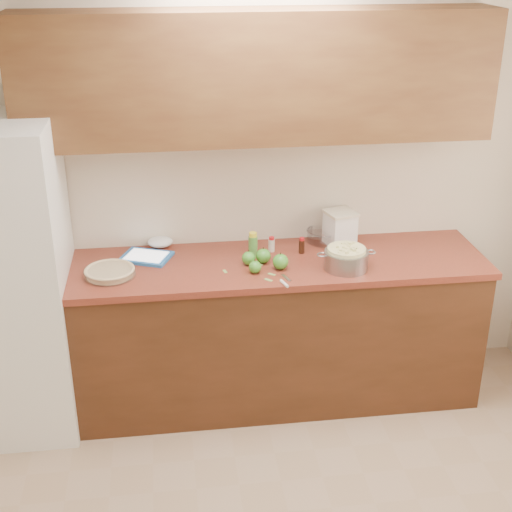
{
  "coord_description": "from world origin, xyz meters",
  "views": [
    {
      "loc": [
        -0.52,
        -2.24,
        2.65
      ],
      "look_at": [
        -0.03,
        1.43,
        0.98
      ],
      "focal_mm": 50.0,
      "sensor_mm": 36.0,
      "label": 1
    }
  ],
  "objects": [
    {
      "name": "peel_a",
      "position": [
        0.04,
        1.3,
        0.92
      ],
      "size": [
        0.05,
        0.04,
        0.0
      ],
      "primitive_type": "cube",
      "rotation": [
        0.0,
        0.0,
        -0.7
      ],
      "color": "#8DB457",
      "rests_on": "counter_run"
    },
    {
      "name": "fridge",
      "position": [
        -1.44,
        1.44,
        0.9
      ],
      "size": [
        0.7,
        0.7,
        1.8
      ],
      "primitive_type": "cube",
      "color": "white",
      "rests_on": "ground"
    },
    {
      "name": "cinnamon_shaker",
      "position": [
        0.08,
        1.61,
        0.96
      ],
      "size": [
        0.04,
        0.04,
        0.09
      ],
      "rotation": [
        0.0,
        0.0,
        0.28
      ],
      "color": "beige",
      "rests_on": "counter_run"
    },
    {
      "name": "mixing_bowl",
      "position": [
        0.42,
        1.71,
        0.96
      ],
      "size": [
        0.21,
        0.21,
        0.08
      ],
      "rotation": [
        0.0,
        0.0,
        -0.08
      ],
      "color": "silver",
      "rests_on": "counter_run"
    },
    {
      "name": "tablet",
      "position": [
        -0.66,
        1.61,
        0.93
      ],
      "size": [
        0.33,
        0.3,
        0.02
      ],
      "rotation": [
        0.0,
        0.0,
        -0.39
      ],
      "color": "#2567B4",
      "rests_on": "counter_run"
    },
    {
      "name": "apple_front",
      "position": [
        -0.05,
        1.33,
        0.96
      ],
      "size": [
        0.07,
        0.07,
        0.08
      ],
      "color": "#3F8B28",
      "rests_on": "counter_run"
    },
    {
      "name": "apple_center",
      "position": [
        0.01,
        1.46,
        0.96
      ],
      "size": [
        0.09,
        0.09,
        0.1
      ],
      "color": "#3F8B28",
      "rests_on": "counter_run"
    },
    {
      "name": "paper_towel",
      "position": [
        -0.58,
        1.77,
        0.95
      ],
      "size": [
        0.16,
        0.13,
        0.06
      ],
      "primitive_type": "ellipsoid",
      "rotation": [
        0.0,
        0.0,
        0.04
      ],
      "color": "white",
      "rests_on": "counter_run"
    },
    {
      "name": "peel_c",
      "position": [
        -0.02,
        1.42,
        0.92
      ],
      "size": [
        0.04,
        0.03,
        0.0
      ],
      "primitive_type": "cube",
      "rotation": [
        0.0,
        0.0,
        0.31
      ],
      "color": "#8DB457",
      "rests_on": "counter_run"
    },
    {
      "name": "apple_left",
      "position": [
        -0.07,
        1.44,
        0.96
      ],
      "size": [
        0.08,
        0.08,
        0.09
      ],
      "color": "#3F8B28",
      "rests_on": "counter_run"
    },
    {
      "name": "lemon_bottle",
      "position": [
        -0.03,
        1.57,
        0.99
      ],
      "size": [
        0.05,
        0.05,
        0.15
      ],
      "rotation": [
        0.0,
        0.0,
        0.35
      ],
      "color": "#4C8C38",
      "rests_on": "counter_run"
    },
    {
      "name": "vanilla_bottle",
      "position": [
        0.26,
        1.57,
        0.97
      ],
      "size": [
        0.03,
        0.03,
        0.1
      ],
      "rotation": [
        0.0,
        0.0,
        0.21
      ],
      "color": "black",
      "rests_on": "counter_run"
    },
    {
      "name": "colander",
      "position": [
        0.47,
        1.32,
        0.98
      ],
      "size": [
        0.34,
        0.25,
        0.13
      ],
      "rotation": [
        0.0,
        0.0,
        -0.03
      ],
      "color": "gray",
      "rests_on": "counter_run"
    },
    {
      "name": "peel_d",
      "position": [
        -0.22,
        1.37,
        0.92
      ],
      "size": [
        0.03,
        0.05,
        0.0
      ],
      "primitive_type": "cube",
      "rotation": [
        0.0,
        0.0,
        1.79
      ],
      "color": "#8DB457",
      "rests_on": "counter_run"
    },
    {
      "name": "pie",
      "position": [
        -0.86,
        1.4,
        0.94
      ],
      "size": [
        0.29,
        0.29,
        0.05
      ],
      "rotation": [
        0.0,
        0.0,
        0.16
      ],
      "color": "silver",
      "rests_on": "counter_run"
    },
    {
      "name": "peel_b",
      "position": [
        0.01,
        1.23,
        0.92
      ],
      "size": [
        0.05,
        0.05,
        0.0
      ],
      "primitive_type": "cube",
      "rotation": [
        0.0,
        0.0,
        -0.76
      ],
      "color": "#8DB457",
      "rests_on": "counter_run"
    },
    {
      "name": "counter_run",
      "position": [
        0.0,
        1.48,
        0.46
      ],
      "size": [
        2.64,
        0.68,
        0.92
      ],
      "color": "#4D2715",
      "rests_on": "ground"
    },
    {
      "name": "upper_cabinets",
      "position": [
        0.0,
        1.63,
        1.95
      ],
      "size": [
        2.6,
        0.34,
        0.7
      ],
      "primitive_type": "cube",
      "color": "brown",
      "rests_on": "room_shell"
    },
    {
      "name": "flour_canister",
      "position": [
        0.51,
        1.67,
        1.03
      ],
      "size": [
        0.21,
        0.21,
        0.21
      ],
      "rotation": [
        0.0,
        0.0,
        0.28
      ],
      "color": "white",
      "rests_on": "counter_run"
    },
    {
      "name": "room_shell",
      "position": [
        0.0,
        0.0,
        1.3
      ],
      "size": [
        3.6,
        3.6,
        3.6
      ],
      "color": "tan",
      "rests_on": "ground"
    },
    {
      "name": "paring_knife",
      "position": [
        0.09,
        1.17,
        0.93
      ],
      "size": [
        0.07,
        0.17,
        0.02
      ],
      "rotation": [
        0.0,
        0.0,
        0.29
      ],
      "color": "gray",
      "rests_on": "counter_run"
    },
    {
      "name": "apple_extra",
      "position": [
        0.1,
        1.36,
        0.97
      ],
      "size": [
        0.09,
        0.09,
        0.1
      ],
      "color": "#3F8B28",
      "rests_on": "counter_run"
    }
  ]
}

